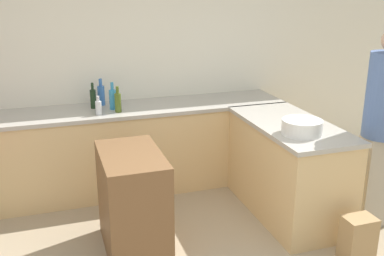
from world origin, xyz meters
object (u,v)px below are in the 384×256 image
object	(u,v)px
mixing_bowl	(302,127)
vinegar_bottle_clear	(99,107)
dish_soap_bottle	(113,99)
island_table	(133,203)
water_bottle_blue	(101,95)
wine_bottle_dark	(93,98)
person_at_peninsula	(382,124)
paper_bag	(358,239)
olive_oil_bottle	(118,102)

from	to	relation	value
mixing_bowl	vinegar_bottle_clear	xyz separation A→B (m)	(-1.60, 1.15, 0.01)
dish_soap_bottle	mixing_bowl	bearing A→B (deg)	-42.43
vinegar_bottle_clear	island_table	bearing A→B (deg)	-83.17
water_bottle_blue	wine_bottle_dark	size ratio (longest dim) A/B	1.06
vinegar_bottle_clear	person_at_peninsula	world-z (taller)	person_at_peninsula
mixing_bowl	island_table	bearing A→B (deg)	175.15
vinegar_bottle_clear	wine_bottle_dark	bearing A→B (deg)	95.03
water_bottle_blue	vinegar_bottle_clear	xyz separation A→B (m)	(-0.07, -0.36, -0.04)
island_table	paper_bag	xyz separation A→B (m)	(1.70, -0.73, -0.24)
vinegar_bottle_clear	person_at_peninsula	distance (m)	2.66
vinegar_bottle_clear	paper_bag	bearing A→B (deg)	-43.98
water_bottle_blue	island_table	bearing A→B (deg)	-87.95
island_table	mixing_bowl	world-z (taller)	mixing_bowl
mixing_bowl	paper_bag	world-z (taller)	mixing_bowl
island_table	paper_bag	distance (m)	1.86
wine_bottle_dark	dish_soap_bottle	xyz separation A→B (m)	(0.19, -0.10, 0.00)
island_table	water_bottle_blue	world-z (taller)	water_bottle_blue
olive_oil_bottle	vinegar_bottle_clear	size ratio (longest dim) A/B	1.41
paper_bag	vinegar_bottle_clear	bearing A→B (deg)	136.02
olive_oil_bottle	vinegar_bottle_clear	distance (m)	0.21
dish_soap_bottle	vinegar_bottle_clear	bearing A→B (deg)	-136.73
vinegar_bottle_clear	water_bottle_blue	bearing A→B (deg)	78.51
mixing_bowl	vinegar_bottle_clear	distance (m)	1.97
vinegar_bottle_clear	person_at_peninsula	bearing A→B (deg)	-29.23
mixing_bowl	water_bottle_blue	bearing A→B (deg)	135.20
olive_oil_bottle	person_at_peninsula	bearing A→B (deg)	-32.18
dish_soap_bottle	island_table	bearing A→B (deg)	-92.07
island_table	vinegar_bottle_clear	world-z (taller)	vinegar_bottle_clear
dish_soap_bottle	person_at_peninsula	xyz separation A→B (m)	(2.15, -1.45, -0.05)
olive_oil_bottle	paper_bag	distance (m)	2.56
island_table	water_bottle_blue	bearing A→B (deg)	92.05
water_bottle_blue	vinegar_bottle_clear	world-z (taller)	water_bottle_blue
person_at_peninsula	mixing_bowl	bearing A→B (deg)	168.67
wine_bottle_dark	dish_soap_bottle	world-z (taller)	dish_soap_bottle
mixing_bowl	olive_oil_bottle	bearing A→B (deg)	139.64
mixing_bowl	person_at_peninsula	xyz separation A→B (m)	(0.72, -0.14, 0.00)
water_bottle_blue	mixing_bowl	bearing A→B (deg)	-44.80
wine_bottle_dark	paper_bag	bearing A→B (deg)	-47.56
person_at_peninsula	water_bottle_blue	bearing A→B (deg)	143.54
island_table	dish_soap_bottle	distance (m)	1.33
island_table	wine_bottle_dark	bearing A→B (deg)	96.47
water_bottle_blue	vinegar_bottle_clear	distance (m)	0.37
water_bottle_blue	paper_bag	xyz separation A→B (m)	(1.75, -2.12, -0.85)
mixing_bowl	dish_soap_bottle	xyz separation A→B (m)	(-1.43, 1.31, 0.05)
dish_soap_bottle	person_at_peninsula	bearing A→B (deg)	-34.03
mixing_bowl	water_bottle_blue	xyz separation A→B (m)	(-1.53, 1.52, 0.05)
mixing_bowl	dish_soap_bottle	bearing A→B (deg)	137.57
mixing_bowl	wine_bottle_dark	world-z (taller)	wine_bottle_dark
island_table	olive_oil_bottle	bearing A→B (deg)	85.90
water_bottle_blue	vinegar_bottle_clear	size ratio (longest dim) A/B	1.52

